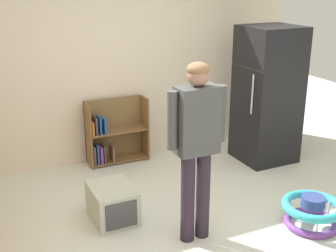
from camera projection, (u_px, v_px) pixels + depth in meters
The scene contains 7 objects.
ground_plane at pixel (202, 240), 4.21m from camera, with size 12.00×12.00×0.00m, color silver.
back_wall at pixel (117, 58), 5.77m from camera, with size 5.20×0.06×2.70m, color beige.
refrigerator at pixel (267, 95), 5.80m from camera, with size 0.73×0.68×1.78m.
bookshelf at pixel (112, 136), 5.86m from camera, with size 0.80×0.28×0.85m.
standing_person at pixel (197, 138), 3.92m from camera, with size 0.57×0.22×1.69m.
baby_walker at pixel (312, 212), 4.39m from camera, with size 0.60×0.60×0.32m.
pet_carrier at pixel (113, 203), 4.51m from camera, with size 0.42×0.55×0.36m.
Camera 1 is at (-1.84, -3.15, 2.38)m, focal length 47.45 mm.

